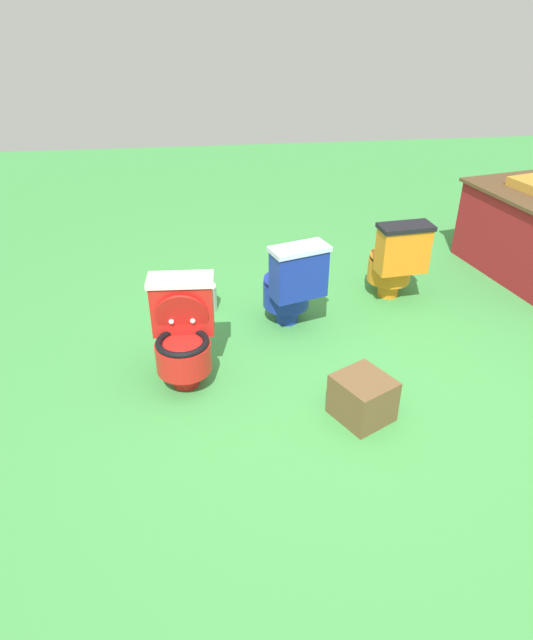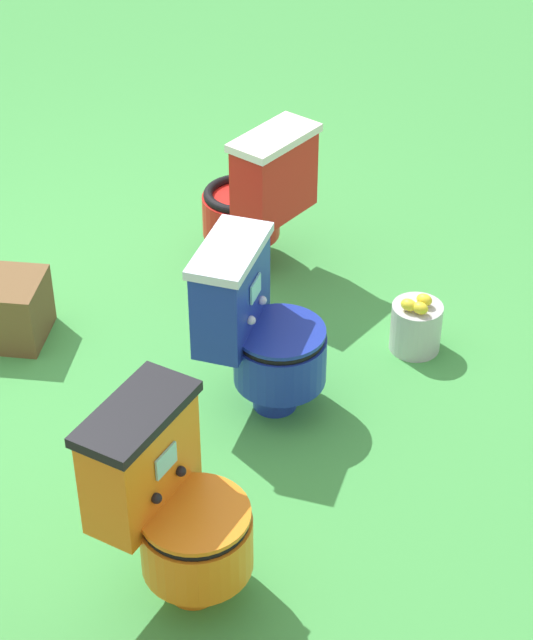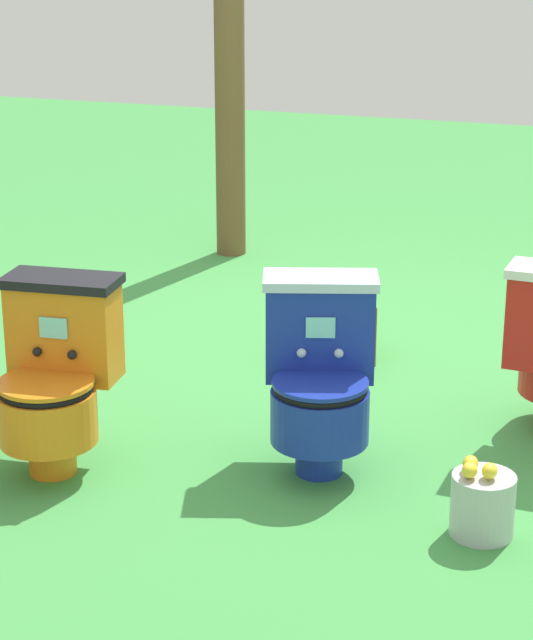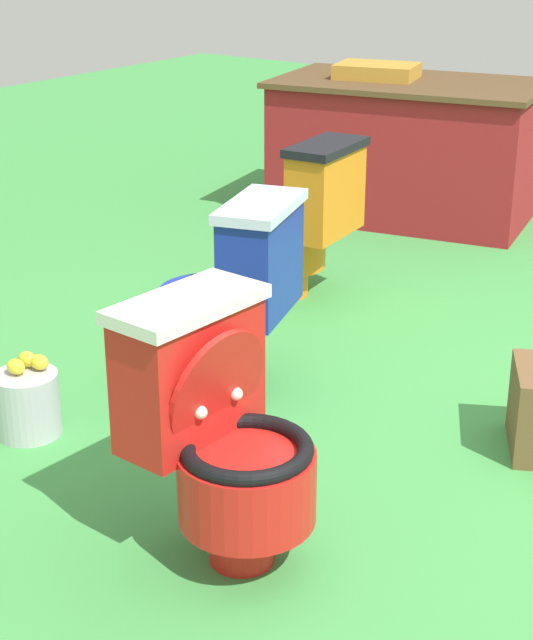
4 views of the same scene
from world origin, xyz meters
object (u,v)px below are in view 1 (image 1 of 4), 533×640
toilet_orange (395,260)px  toilet_blue (292,284)px  toilet_red (183,332)px  small_crate (363,398)px  lemon_bucket (204,297)px

toilet_orange → toilet_blue: size_ratio=1.00×
toilet_orange → toilet_red: same height
toilet_red → small_crate: (0.55, 1.10, -0.23)m
toilet_red → small_crate: bearing=156.7°
toilet_red → small_crate: 1.25m
small_crate → lemon_bucket: size_ratio=1.20×
small_crate → lemon_bucket: small_crate is taller
toilet_red → lemon_bucket: 1.00m
toilet_orange → toilet_blue: 1.00m
toilet_red → toilet_orange: bearing=-148.8°
toilet_orange → toilet_blue: bearing=-166.5°
toilet_orange → lemon_bucket: 1.64m
toilet_blue → toilet_red: same height
toilet_orange → lemon_bucket: size_ratio=2.63×
toilet_orange → toilet_red: (0.94, -1.78, 0.00)m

